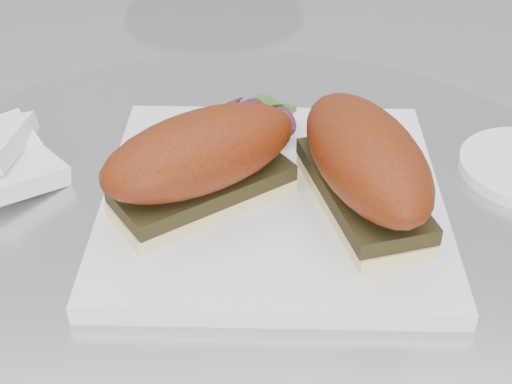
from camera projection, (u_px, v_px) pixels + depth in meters
plate at (272, 198)px, 0.61m from camera, size 0.30×0.30×0.02m
sandwich_left at (202, 161)px, 0.56m from camera, size 0.19×0.15×0.08m
sandwich_right at (365, 165)px, 0.56m from camera, size 0.12×0.19×0.08m
salad at (246, 125)px, 0.64m from camera, size 0.09×0.09×0.05m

